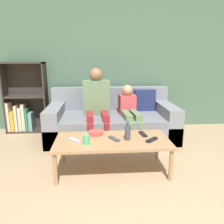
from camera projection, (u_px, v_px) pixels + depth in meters
The scene contains 13 objects.
wall_back at pixel (117, 56), 3.87m from camera, with size 12.00×0.06×2.60m.
couch at pixel (112, 121), 3.56m from camera, with size 2.00×0.98×0.77m.
bookshelf at pixel (25, 105), 3.81m from camera, with size 0.70×0.28×1.20m.
coffee_table at pixel (112, 142), 2.46m from camera, with size 1.28×0.60×0.38m.
person_adult at pixel (97, 100), 3.37m from camera, with size 0.42×0.67×1.12m.
person_child at pixel (129, 110), 3.39m from camera, with size 0.30×0.68×0.85m.
cup_near at pixel (86, 140), 2.31m from camera, with size 0.08×0.08×0.10m.
tv_remote_0 at pixel (143, 134), 2.59m from camera, with size 0.07×0.18×0.02m.
tv_remote_1 at pixel (114, 139), 2.44m from camera, with size 0.13×0.17×0.02m.
tv_remote_2 at pixel (152, 140), 2.41m from camera, with size 0.16×0.15×0.02m.
tv_remote_3 at pixel (74, 140), 2.39m from camera, with size 0.15×0.16×0.02m.
snack_bowl at pixel (96, 133), 2.59m from camera, with size 0.17×0.17×0.05m.
bottle at pixel (128, 132), 2.42m from camera, with size 0.06×0.06×0.21m.
Camera 1 is at (-0.38, -1.17, 1.28)m, focal length 35.00 mm.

